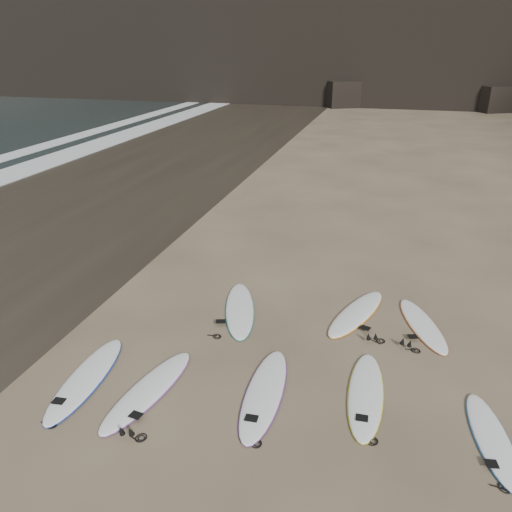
{
  "coord_description": "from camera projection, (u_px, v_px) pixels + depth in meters",
  "views": [
    {
      "loc": [
        -0.34,
        -7.69,
        6.1
      ],
      "look_at": [
        -3.15,
        2.56,
        1.5
      ],
      "focal_mm": 35.0,
      "sensor_mm": 36.0,
      "label": 1
    }
  ],
  "objects": [
    {
      "name": "ground",
      "position": [
        385.0,
        402.0,
        9.15
      ],
      "size": [
        240.0,
        240.0,
        0.0
      ],
      "primitive_type": "plane",
      "color": "#897559",
      "rests_on": "ground"
    },
    {
      "name": "wet_sand",
      "position": [
        79.0,
        197.0,
        21.15
      ],
      "size": [
        12.0,
        200.0,
        0.01
      ],
      "primitive_type": "cube",
      "color": "#383026",
      "rests_on": "ground"
    },
    {
      "name": "surfboard_0",
      "position": [
        149.0,
        389.0,
        9.41
      ],
      "size": [
        1.1,
        2.76,
        0.1
      ],
      "primitive_type": "ellipsoid",
      "rotation": [
        0.0,
        0.0,
        -0.17
      ],
      "color": "white",
      "rests_on": "ground"
    },
    {
      "name": "surfboard_1",
      "position": [
        264.0,
        392.0,
        9.33
      ],
      "size": [
        0.78,
        2.81,
        0.1
      ],
      "primitive_type": "ellipsoid",
      "rotation": [
        0.0,
        0.0,
        0.04
      ],
      "color": "white",
      "rests_on": "ground"
    },
    {
      "name": "surfboard_2",
      "position": [
        366.0,
        393.0,
        9.31
      ],
      "size": [
        0.7,
        2.64,
        0.09
      ],
      "primitive_type": "ellipsoid",
      "rotation": [
        0.0,
        0.0,
        0.03
      ],
      "color": "white",
      "rests_on": "ground"
    },
    {
      "name": "surfboard_3",
      "position": [
        492.0,
        438.0,
        8.27
      ],
      "size": [
        0.89,
        2.33,
        0.08
      ],
      "primitive_type": "ellipsoid",
      "rotation": [
        0.0,
        0.0,
        0.15
      ],
      "color": "white",
      "rests_on": "ground"
    },
    {
      "name": "surfboard_5",
      "position": [
        240.0,
        309.0,
        12.23
      ],
      "size": [
        1.47,
        2.87,
        0.1
      ],
      "primitive_type": "ellipsoid",
      "rotation": [
        0.0,
        0.0,
        0.3
      ],
      "color": "white",
      "rests_on": "ground"
    },
    {
      "name": "surfboard_6",
      "position": [
        357.0,
        313.0,
        12.06
      ],
      "size": [
        1.52,
        2.76,
        0.1
      ],
      "primitive_type": "ellipsoid",
      "rotation": [
        0.0,
        0.0,
        -0.35
      ],
      "color": "white",
      "rests_on": "ground"
    },
    {
      "name": "surfboard_7",
      "position": [
        423.0,
        325.0,
        11.57
      ],
      "size": [
        1.39,
        2.52,
        0.09
      ],
      "primitive_type": "ellipsoid",
      "rotation": [
        0.0,
        0.0,
        0.34
      ],
      "color": "white",
      "rests_on": "ground"
    },
    {
      "name": "surfboard_11",
      "position": [
        86.0,
        378.0,
        9.74
      ],
      "size": [
        0.88,
        2.83,
        0.1
      ],
      "primitive_type": "ellipsoid",
      "rotation": [
        0.0,
        0.0,
        0.07
      ],
      "color": "white",
      "rests_on": "ground"
    }
  ]
}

